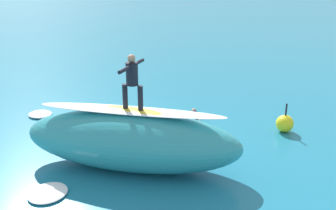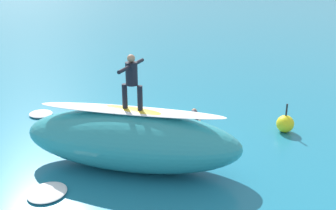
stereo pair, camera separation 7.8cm
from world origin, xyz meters
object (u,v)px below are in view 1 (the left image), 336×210
surfer_riding (132,78)px  surfboard_paddling (194,122)px  surfer_paddling (194,119)px  surfboard_riding (133,110)px  buoy_marker (285,123)px

surfer_riding → surfboard_paddling: surfer_riding is taller
surfboard_paddling → surfer_paddling: 0.22m
surfer_riding → surfer_paddling: (-1.89, -3.36, -2.52)m
surfboard_riding → surfer_paddling: size_ratio=1.30×
surfboard_paddling → surfboard_riding: bearing=153.5°
surfboard_riding → buoy_marker: 5.96m
surfer_paddling → buoy_marker: 3.26m
surfboard_riding → surfer_paddling: (-1.89, -3.36, -1.57)m
surfer_paddling → buoy_marker: bearing=-99.4°
buoy_marker → surfer_paddling: bearing=-11.5°
surfboard_riding → surfer_paddling: 4.17m
surfer_riding → buoy_marker: (-5.09, -2.71, -2.43)m
surfboard_riding → surfer_riding: (0.00, -0.00, 0.94)m
buoy_marker → surfboard_riding: bearing=28.1°
surfboard_riding → surfer_riding: 0.94m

